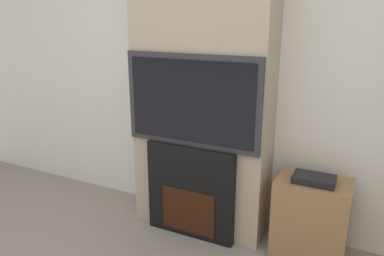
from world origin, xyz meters
The scene contains 5 objects.
wall_back centered at (0.00, 2.03, 1.35)m, with size 6.00×0.06×2.70m.
chimney_breast centered at (0.00, 1.82, 1.35)m, with size 1.11×0.36×2.70m.
fireplace centered at (0.00, 1.64, 0.38)m, with size 0.75×0.15×0.78m.
television centered at (0.00, 1.63, 1.13)m, with size 1.10×0.07×0.71m.
media_stand centered at (0.92, 1.76, 0.31)m, with size 0.53×0.34×0.66m.
Camera 1 is at (1.22, -0.83, 1.75)m, focal length 35.00 mm.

